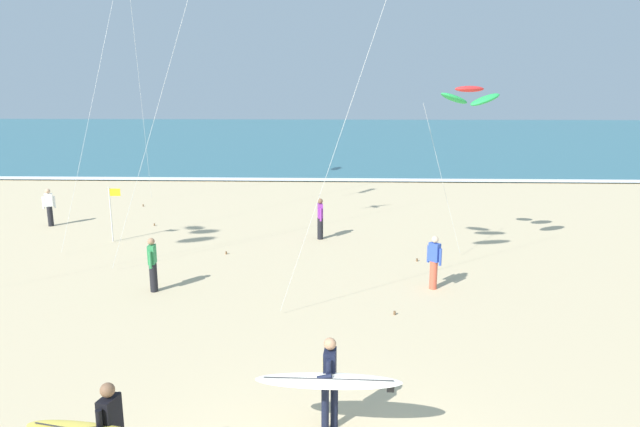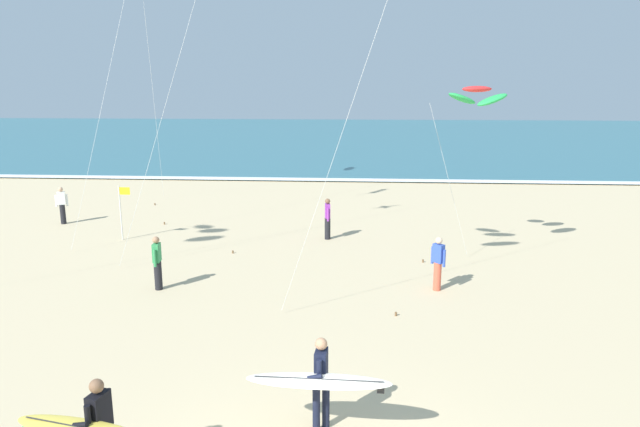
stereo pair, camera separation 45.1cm
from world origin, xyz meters
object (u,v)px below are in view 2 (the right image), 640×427
(surfer_trailing, at_px, (320,379))
(bystander_purple_top, at_px, (328,219))
(surfer_lead, at_px, (92,427))
(kite_arc_scarlet_mid, at_px, (477,96))
(bystander_blue_top, at_px, (438,263))
(lifeguard_flag, at_px, (122,207))
(bystander_white_top, at_px, (62,205))
(bystander_green_top, at_px, (157,263))

(surfer_trailing, distance_m, bystander_purple_top, 12.53)
(surfer_lead, distance_m, kite_arc_scarlet_mid, 14.85)
(surfer_lead, xyz_separation_m, surfer_trailing, (3.16, 1.55, 0.01))
(bystander_blue_top, xyz_separation_m, bystander_purple_top, (-3.46, 5.31, 0.00))
(surfer_trailing, xyz_separation_m, bystander_blue_top, (2.91, 7.20, -0.24))
(surfer_lead, height_order, surfer_trailing, same)
(kite_arc_scarlet_mid, bearing_deg, lifeguard_flag, 173.57)
(bystander_white_top, bearing_deg, kite_arc_scarlet_mid, -12.90)
(surfer_lead, distance_m, bystander_green_top, 8.51)
(bystander_green_top, xyz_separation_m, lifeguard_flag, (-3.19, 5.19, 0.45))
(bystander_purple_top, bearing_deg, bystander_blue_top, -56.90)
(bystander_purple_top, distance_m, lifeguard_flag, 7.81)
(bystander_green_top, distance_m, bystander_white_top, 10.10)
(kite_arc_scarlet_mid, distance_m, bystander_green_top, 11.22)
(bystander_blue_top, xyz_separation_m, lifeguard_flag, (-11.24, 4.70, 0.45))
(bystander_blue_top, distance_m, bystander_white_top, 16.40)
(bystander_green_top, relative_size, lifeguard_flag, 0.76)
(bystander_green_top, xyz_separation_m, bystander_white_top, (-6.78, 7.49, 0.00))
(surfer_lead, xyz_separation_m, lifeguard_flag, (-5.17, 13.45, 0.22))
(surfer_lead, bearing_deg, kite_arc_scarlet_mid, 57.98)
(bystander_purple_top, bearing_deg, bystander_white_top, 171.56)
(surfer_trailing, xyz_separation_m, lifeguard_flag, (-8.33, 11.90, 0.22))
(bystander_purple_top, bearing_deg, lifeguard_flag, -175.50)
(surfer_trailing, distance_m, lifeguard_flag, 14.53)
(bystander_blue_top, height_order, bystander_green_top, same)
(surfer_lead, distance_m, surfer_trailing, 3.52)
(bystander_green_top, relative_size, bystander_white_top, 1.00)
(surfer_lead, bearing_deg, lifeguard_flag, 111.04)
(bystander_white_top, bearing_deg, bystander_blue_top, -25.26)
(surfer_lead, distance_m, lifeguard_flag, 14.42)
(surfer_trailing, distance_m, kite_arc_scarlet_mid, 12.16)
(bystander_blue_top, bearing_deg, surfer_lead, -124.73)
(surfer_trailing, height_order, bystander_white_top, surfer_trailing)
(surfer_lead, distance_m, bystander_purple_top, 14.31)
(bystander_blue_top, distance_m, lifeguard_flag, 12.19)
(surfer_lead, height_order, bystander_purple_top, surfer_lead)
(kite_arc_scarlet_mid, xyz_separation_m, bystander_white_top, (-16.29, 3.73, -4.63))
(surfer_lead, xyz_separation_m, bystander_purple_top, (2.60, 14.07, -0.23))
(lifeguard_flag, bearing_deg, kite_arc_scarlet_mid, -6.43)
(kite_arc_scarlet_mid, distance_m, bystander_purple_top, 7.06)
(bystander_purple_top, relative_size, bystander_green_top, 1.00)
(surfer_lead, xyz_separation_m, bystander_green_top, (-1.99, 8.27, -0.23))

